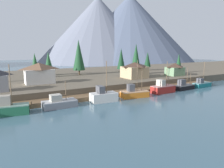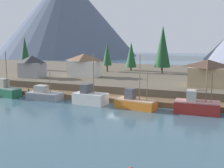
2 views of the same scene
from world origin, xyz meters
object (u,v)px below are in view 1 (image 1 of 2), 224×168
fishing_boat_white (103,96)px  conifer_near_left (148,59)px  fishing_boat_grey (59,103)px  house_tan (135,70)px  house_green (175,69)px  fishing_boat_green (8,108)px  fishing_boat_orange (134,93)px  fishing_boat_red (163,88)px  conifer_back_right (136,58)px  fishing_boat_black (184,86)px  conifer_mid_left (121,59)px  conifer_near_right (48,62)px  conifer_centre (35,63)px  fishing_boat_teal (202,84)px  house_white (39,73)px  conifer_back_left (79,55)px  conifer_mid_right (179,62)px

fishing_boat_white → conifer_near_left: size_ratio=1.12×
fishing_boat_grey → house_tan: (30.50, 14.73, 4.29)m
house_tan → house_green: house_tan is taller
fishing_boat_grey → house_green: size_ratio=1.13×
house_green → conifer_near_left: (3.14, 19.85, 2.76)m
fishing_boat_green → fishing_boat_orange: fishing_boat_green is taller
house_tan → fishing_boat_white: bearing=-143.1°
fishing_boat_orange → fishing_boat_red: size_ratio=1.07×
conifer_back_right → fishing_boat_orange: bearing=-127.2°
fishing_boat_green → fishing_boat_black: size_ratio=1.32×
fishing_boat_green → conifer_mid_left: size_ratio=0.92×
conifer_near_right → conifer_centre: size_ratio=1.04×
fishing_boat_orange → fishing_boat_red: (10.32, 0.40, 0.23)m
fishing_boat_red → conifer_near_right: 44.20m
fishing_boat_green → house_tan: 43.11m
fishing_boat_green → fishing_boat_teal: bearing=10.0°
fishing_boat_green → conifer_centre: bearing=81.5°
conifer_near_left → conifer_back_right: 16.95m
fishing_boat_red → house_white: fishing_boat_red is taller
conifer_near_right → conifer_back_left: 11.75m
fishing_boat_black → house_white: bearing=150.9°
fishing_boat_red → house_green: (17.89, 12.40, 3.59)m
fishing_boat_black → conifer_centre: conifer_centre is taller
conifer_mid_left → conifer_back_left: (-20.95, -2.38, 1.96)m
fishing_boat_grey → conifer_mid_left: size_ratio=0.69×
fishing_boat_white → conifer_near_left: (40.29, 32.53, 6.34)m
fishing_boat_orange → conifer_near_right: bearing=117.5°
fishing_boat_green → conifer_near_right: 41.12m
conifer_near_right → conifer_mid_right: size_ratio=1.11×
conifer_near_left → conifer_near_right: bearing=173.8°
fishing_boat_white → fishing_boat_orange: (8.94, -0.12, -0.25)m
fishing_boat_grey → conifer_back_right: 44.03m
conifer_back_right → house_white: bearing=-173.8°
fishing_boat_white → fishing_boat_teal: fishing_boat_white is taller
house_white → house_green: house_white is taller
fishing_boat_black → house_green: size_ratio=1.16×
conifer_back_left → conifer_centre: (-16.44, -1.31, -2.44)m
conifer_mid_left → conifer_near_left: bearing=-13.3°
house_white → conifer_mid_left: conifer_mid_left is taller
fishing_boat_teal → house_white: house_white is taller
fishing_boat_orange → fishing_boat_green: bearing=-171.9°
conifer_mid_left → conifer_centre: bearing=-174.4°
fishing_boat_black → conifer_mid_right: 24.65m
house_green → conifer_back_right: bearing=136.4°
house_green → conifer_back_left: size_ratio=0.46×
conifer_mid_right → fishing_boat_white: bearing=-158.4°
house_tan → conifer_near_left: bearing=40.8°
fishing_boat_teal → conifer_mid_left: 36.92m
conifer_near_right → conifer_back_left: size_ratio=0.66×
house_green → conifer_near_right: conifer_near_right is taller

